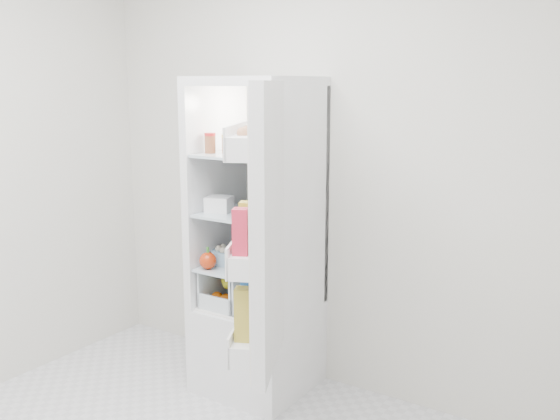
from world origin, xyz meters
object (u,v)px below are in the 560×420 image
Objects in this scene: red_cabbage at (267,249)px; mushroom_bowl at (225,257)px; refrigerator at (262,276)px; fridge_door at (262,235)px.

mushroom_bowl is at bearing -148.20° from red_cabbage.
red_cabbage is (0.04, -0.00, 0.17)m from refrigerator.
fridge_door reaches higher than mushroom_bowl.
mushroom_bowl is 0.12× the size of fridge_door.
fridge_door reaches higher than red_cabbage.
red_cabbage is at bearing -3.05° from refrigerator.
mushroom_bowl is at bearing -142.05° from refrigerator.
refrigerator reaches higher than mushroom_bowl.
refrigerator is at bearing 176.95° from red_cabbage.
fridge_door is (0.39, -0.61, 0.26)m from red_cabbage.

